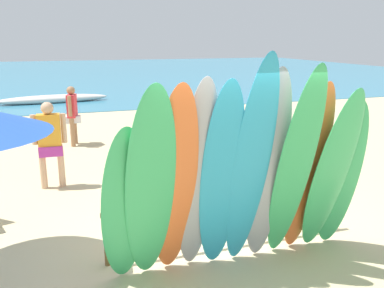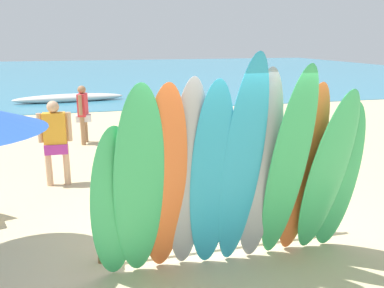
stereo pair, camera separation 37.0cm
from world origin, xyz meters
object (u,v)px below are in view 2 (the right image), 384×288
Objects in this scene: surfboard_green_7 at (287,170)px; distant_boat at (69,98)px; surfboard_orange_2 at (164,185)px; surfboard_teal_4 at (211,181)px; surfboard_green_10 at (338,179)px; surfboard_green_9 at (327,176)px; beachgoer_midbeach at (83,111)px; surfboard_rack at (219,208)px; surfboard_teal_5 at (242,168)px; surfboard_green_0 at (114,206)px; surfboard_grey_3 at (188,180)px; surfboard_green_1 at (139,188)px; surfboard_grey_6 at (260,171)px; beachgoer_by_water at (55,137)px; surfboard_orange_8 at (303,173)px.

surfboard_green_7 reaches higher than distant_boat.
surfboard_orange_2 is 0.56m from surfboard_teal_4.
surfboard_green_10 is at bearing -76.34° from distant_boat.
surfboard_green_9 is 1.09× the size of surfboard_green_10.
surfboard_rack is at bearing -151.53° from beachgoer_midbeach.
surfboard_teal_5 is at bearing -87.51° from surfboard_rack.
surfboard_green_0 is 0.90m from surfboard_grey_3.
surfboard_green_9 is at bearing -1.90° from surfboard_green_1.
surfboard_green_0 reaches higher than distant_boat.
surfboard_grey_6 is 1.54× the size of beachgoer_by_water.
surfboard_green_0 is at bearing -75.73° from beachgoer_by_water.
beachgoer_midbeach is at bearing 98.88° from surfboard_grey_3.
surfboard_green_0 is 1.26× the size of beachgoer_midbeach.
surfboard_teal_4 is 0.63m from surfboard_grey_6.
surfboard_green_0 is at bearing 171.71° from surfboard_green_9.
surfboard_green_7 is at bearing -4.02° from surfboard_green_1.
surfboard_green_0 reaches higher than beachgoer_by_water.
surfboard_grey_3 is 1.05× the size of surfboard_orange_8.
surfboard_grey_6 reaches higher than surfboard_green_10.
surfboard_grey_6 is 1.19× the size of surfboard_green_10.
surfboard_green_7 reaches higher than surfboard_orange_2.
beachgoer_by_water is (-3.72, 3.81, -0.09)m from surfboard_green_10.
surfboard_grey_3 reaches higher than surfboard_green_0.
surfboard_orange_2 is (0.57, -0.07, 0.23)m from surfboard_green_0.
surfboard_green_0 is 2.40m from surfboard_orange_8.
surfboard_grey_6 is (0.27, 0.08, -0.09)m from surfboard_teal_5.
surfboard_green_7 is 1.69× the size of beachgoer_midbeach.
surfboard_grey_6 reaches higher than surfboard_grey_3.
surfboard_green_1 is 4.04m from beachgoer_by_water.
surfboard_green_1 is 0.97× the size of surfboard_grey_6.
surfboard_green_7 is at bearing -79.43° from distant_boat.
beachgoer_by_water is at bearing -90.05° from distant_boat.
surfboard_green_9 is 7.80m from beachgoer_midbeach.
surfboard_orange_8 reaches higher than surfboard_rack.
surfboard_orange_8 reaches higher than beachgoer_by_water.
surfboard_grey_3 is 1.01× the size of surfboard_teal_4.
surfboard_grey_6 reaches higher than surfboard_orange_8.
beachgoer_midbeach is at bearing 110.58° from surfboard_grey_6.
surfboard_orange_2 reaches higher than surfboard_green_10.
surfboard_green_0 is 0.80× the size of surfboard_grey_3.
surfboard_teal_5 is (0.63, -0.11, 0.13)m from surfboard_grey_3.
surfboard_green_1 reaches higher than surfboard_rack.
surfboard_grey_3 reaches higher than surfboard_green_1.
surfboard_green_7 is 1.12× the size of surfboard_orange_8.
beachgoer_by_water is at bearing 121.26° from surfboard_teal_4.
surfboard_teal_5 reaches higher than surfboard_green_9.
surfboard_teal_4 is 0.38m from surfboard_teal_5.
surfboard_rack is 1.41× the size of surfboard_green_9.
surfboard_green_0 is 0.78× the size of surfboard_grey_6.
surfboard_grey_3 reaches higher than surfboard_green_10.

